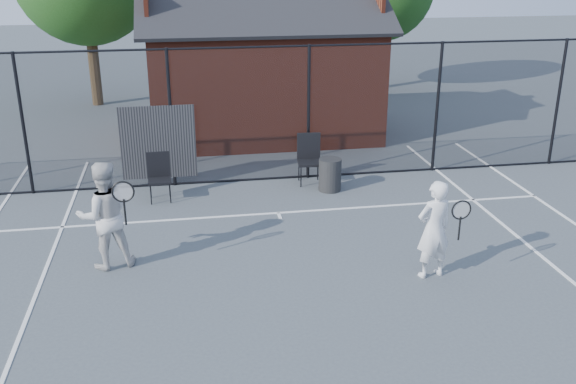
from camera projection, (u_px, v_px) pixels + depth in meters
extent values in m
plane|color=#484F52|center=(309.00, 286.00, 9.91)|extent=(80.00, 80.00, 0.00)
cube|color=white|center=(278.00, 213.00, 12.68)|extent=(11.00, 0.06, 0.01)
cube|color=white|center=(279.00, 216.00, 12.54)|extent=(0.06, 0.30, 0.01)
cylinder|color=black|center=(23.00, 125.00, 13.20)|extent=(0.07, 0.07, 3.00)
cylinder|color=black|center=(171.00, 119.00, 13.67)|extent=(0.07, 0.07, 3.00)
cylinder|color=black|center=(308.00, 113.00, 14.15)|extent=(0.07, 0.07, 3.00)
cylinder|color=black|center=(437.00, 108.00, 14.63)|extent=(0.07, 0.07, 3.00)
cylinder|color=black|center=(558.00, 103.00, 15.11)|extent=(0.07, 0.07, 3.00)
cylinder|color=black|center=(263.00, 47.00, 13.47)|extent=(22.00, 0.04, 0.04)
cylinder|color=black|center=(265.00, 179.00, 14.51)|extent=(22.00, 0.04, 0.04)
cube|color=black|center=(264.00, 115.00, 13.99)|extent=(22.00, 3.00, 0.01)
cube|color=black|center=(158.00, 142.00, 13.78)|extent=(1.60, 0.04, 1.60)
cube|color=maroon|center=(262.00, 80.00, 17.76)|extent=(6.00, 4.00, 3.00)
cube|color=black|center=(266.00, 7.00, 16.12)|extent=(6.50, 2.36, 1.32)
cube|color=black|center=(256.00, 1.00, 17.97)|extent=(6.50, 2.36, 1.32)
cube|color=maroon|center=(148.00, 6.00, 16.57)|extent=(0.10, 2.80, 1.06)
cube|color=maroon|center=(368.00, 3.00, 17.51)|extent=(0.10, 2.80, 1.06)
cylinder|color=#362515|center=(94.00, 67.00, 21.20)|extent=(0.36, 0.36, 2.52)
cylinder|color=#362515|center=(376.00, 59.00, 23.76)|extent=(0.36, 0.36, 2.23)
imported|color=white|center=(434.00, 229.00, 9.96)|extent=(0.65, 0.50, 1.61)
torus|color=black|center=(461.00, 210.00, 9.55)|extent=(0.31, 0.03, 0.31)
cylinder|color=black|center=(459.00, 228.00, 9.66)|extent=(0.03, 0.03, 0.39)
imported|color=silver|center=(104.00, 215.00, 10.25)|extent=(1.01, 0.86, 1.79)
torus|color=black|center=(123.00, 192.00, 9.80)|extent=(0.35, 0.03, 0.35)
cylinder|color=black|center=(125.00, 212.00, 9.92)|extent=(0.03, 0.03, 0.43)
cube|color=black|center=(159.00, 178.00, 13.15)|extent=(0.49, 0.50, 0.97)
cube|color=black|center=(310.00, 160.00, 14.11)|extent=(0.56, 0.58, 1.08)
cylinder|color=#252525|center=(330.00, 175.00, 13.77)|extent=(0.50, 0.50, 0.71)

